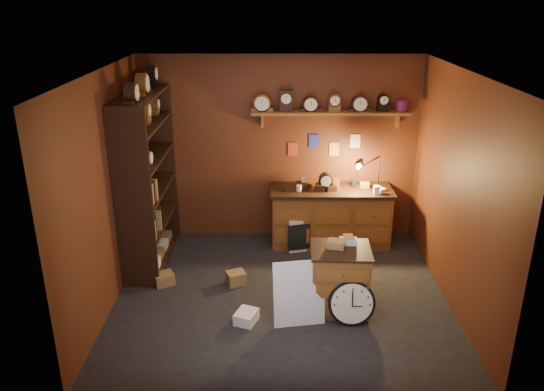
{
  "coord_description": "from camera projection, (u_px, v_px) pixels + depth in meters",
  "views": [
    {
      "loc": [
        -0.11,
        -5.64,
        3.48
      ],
      "look_at": [
        -0.11,
        0.35,
        1.18
      ],
      "focal_mm": 35.0,
      "sensor_mm": 36.0,
      "label": 1
    }
  ],
  "objects": [
    {
      "name": "floor",
      "position": [
        281.0,
        295.0,
        6.51
      ],
      "size": [
        4.0,
        4.0,
        0.0
      ],
      "primitive_type": "plane",
      "color": "black",
      "rests_on": "ground"
    },
    {
      "name": "mini_fridge",
      "position": [
        300.0,
        230.0,
        7.72
      ],
      "size": [
        0.57,
        0.59,
        0.49
      ],
      "rotation": [
        0.0,
        0.0,
        0.26
      ],
      "color": "silver",
      "rests_on": "ground"
    },
    {
      "name": "floor_box_b",
      "position": [
        246.0,
        317.0,
        5.96
      ],
      "size": [
        0.3,
        0.32,
        0.13
      ],
      "primitive_type": "cube",
      "rotation": [
        0.0,
        0.0,
        -0.38
      ],
      "color": "white",
      "rests_on": "ground"
    },
    {
      "name": "floor_box_a",
      "position": [
        164.0,
        279.0,
        6.74
      ],
      "size": [
        0.31,
        0.29,
        0.15
      ],
      "primitive_type": "cube",
      "rotation": [
        0.0,
        0.0,
        0.48
      ],
      "color": "olive",
      "rests_on": "ground"
    },
    {
      "name": "floor_box_c",
      "position": [
        236.0,
        278.0,
        6.73
      ],
      "size": [
        0.28,
        0.26,
        0.17
      ],
      "primitive_type": "cube",
      "rotation": [
        0.0,
        0.0,
        0.4
      ],
      "color": "olive",
      "rests_on": "ground"
    },
    {
      "name": "big_round_clock",
      "position": [
        352.0,
        303.0,
        5.88
      ],
      "size": [
        0.53,
        0.17,
        0.53
      ],
      "color": "black",
      "rests_on": "ground"
    },
    {
      "name": "room_shell",
      "position": [
        286.0,
        159.0,
        6.0
      ],
      "size": [
        4.02,
        3.62,
        2.71
      ],
      "color": "#592915",
      "rests_on": "ground"
    },
    {
      "name": "shelving_unit",
      "position": [
        145.0,
        173.0,
        6.98
      ],
      "size": [
        0.47,
        1.6,
        2.58
      ],
      "color": "black",
      "rests_on": "ground"
    },
    {
      "name": "workbench",
      "position": [
        331.0,
        213.0,
        7.72
      ],
      "size": [
        1.75,
        0.66,
        1.36
      ],
      "color": "brown",
      "rests_on": "ground"
    },
    {
      "name": "low_cabinet",
      "position": [
        340.0,
        277.0,
        6.09
      ],
      "size": [
        0.7,
        0.6,
        0.87
      ],
      "rotation": [
        0.0,
        0.0,
        -0.04
      ],
      "color": "brown",
      "rests_on": "ground"
    },
    {
      "name": "white_panel",
      "position": [
        298.0,
        322.0,
        5.98
      ],
      "size": [
        0.59,
        0.25,
        0.76
      ],
      "primitive_type": "cube",
      "rotation": [
        -0.17,
        0.0,
        0.16
      ],
      "color": "silver",
      "rests_on": "ground"
    }
  ]
}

